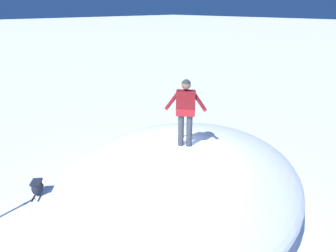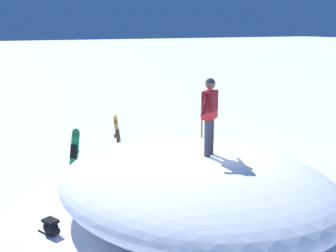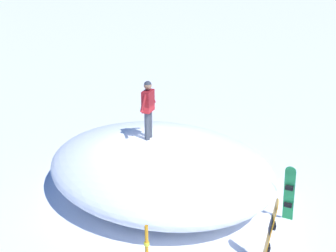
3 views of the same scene
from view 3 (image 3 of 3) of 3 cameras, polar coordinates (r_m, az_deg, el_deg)
ground at (r=11.98m, az=-1.14°, el=-9.53°), size 240.00×240.00×0.00m
snow_mound at (r=11.99m, az=-1.16°, el=-5.34°), size 7.27×7.99×1.55m
snowboarder_standing at (r=11.50m, az=-2.68°, el=2.82°), size 0.82×0.69×1.63m
snowboard_primary_upright at (r=9.32m, az=13.51°, el=-13.67°), size 0.36×0.36×1.65m
snowboard_secondary_upright at (r=10.93m, az=15.89°, el=-8.61°), size 0.41×0.39×1.60m
backpack_far at (r=13.44m, az=11.54°, el=-5.63°), size 0.42×0.60×0.34m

